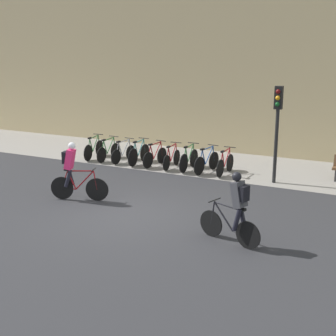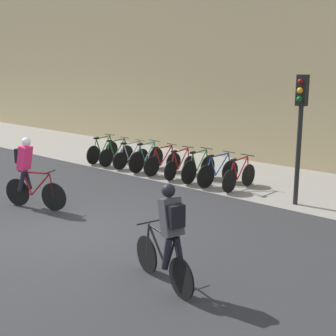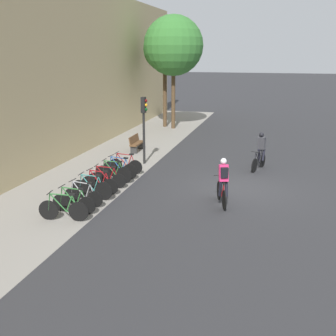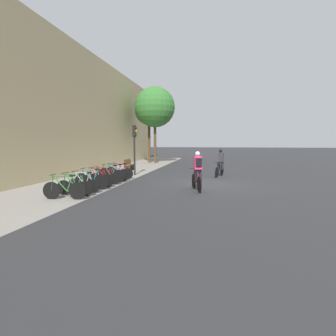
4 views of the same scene
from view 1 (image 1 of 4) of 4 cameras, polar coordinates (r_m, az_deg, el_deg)
ground at (r=13.11m, az=-4.86°, el=-5.76°), size 200.00×200.00×0.00m
kerb_strip at (r=18.95m, az=5.73°, el=0.56°), size 44.00×4.50×0.01m
building_facade at (r=20.82m, az=8.62°, el=14.06°), size 44.00×0.60×8.90m
cyclist_pink at (r=14.40m, az=-11.52°, el=-0.22°), size 1.74×0.66×1.79m
cyclist_grey at (r=10.99m, az=8.30°, el=-4.66°), size 1.68×0.64×1.77m
parked_bike_0 at (r=19.90m, az=-9.03°, el=2.30°), size 0.46×1.70×0.97m
parked_bike_1 at (r=19.50m, az=-7.28°, el=2.07°), size 0.46×1.63×0.95m
parked_bike_2 at (r=19.12m, az=-5.46°, el=1.84°), size 0.46×1.58×0.94m
parked_bike_3 at (r=18.74m, az=-3.56°, el=1.75°), size 0.46×1.68×0.99m
parked_bike_4 at (r=18.40m, az=-1.59°, el=1.45°), size 0.46×1.62×0.96m
parked_bike_5 at (r=18.08m, az=0.45°, el=1.19°), size 0.46×1.63×0.94m
parked_bike_6 at (r=17.78m, az=2.56°, el=1.06°), size 0.46×1.67×0.99m
parked_bike_7 at (r=17.51m, az=4.74°, el=0.79°), size 0.47×1.70×0.98m
parked_bike_8 at (r=17.26m, az=6.99°, el=0.50°), size 0.46×1.63×0.96m
traffic_light_pole at (r=16.11m, az=13.20°, el=6.14°), size 0.26×0.30×3.30m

